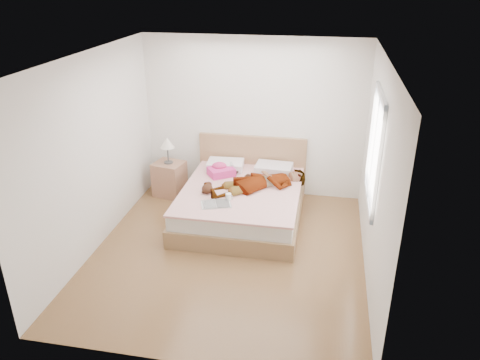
{
  "coord_description": "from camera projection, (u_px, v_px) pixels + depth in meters",
  "views": [
    {
      "loc": [
        1.16,
        -5.26,
        3.51
      ],
      "look_at": [
        0.0,
        0.85,
        0.7
      ],
      "focal_mm": 35.0,
      "sensor_mm": 36.0,
      "label": 1
    }
  ],
  "objects": [
    {
      "name": "ground",
      "position": [
        228.0,
        252.0,
        6.35
      ],
      "size": [
        4.0,
        4.0,
        0.0
      ],
      "primitive_type": "plane",
      "color": "#4C2C17",
      "rests_on": "ground"
    },
    {
      "name": "woman",
      "position": [
        259.0,
        179.0,
        7.03
      ],
      "size": [
        1.7,
        1.4,
        0.22
      ],
      "primitive_type": "imported",
      "rotation": [
        0.0,
        0.0,
        -0.99
      ],
      "color": "white",
      "rests_on": "bed"
    },
    {
      "name": "hair",
      "position": [
        228.0,
        170.0,
        7.56
      ],
      "size": [
        0.42,
        0.5,
        0.07
      ],
      "primitive_type": "ellipsoid",
      "rotation": [
        0.0,
        0.0,
        0.06
      ],
      "color": "black",
      "rests_on": "bed"
    },
    {
      "name": "phone",
      "position": [
        232.0,
        164.0,
        7.45
      ],
      "size": [
        0.08,
        0.09,
        0.05
      ],
      "primitive_type": "cube",
      "rotation": [
        0.44,
        0.0,
        0.58
      ],
      "color": "silver",
      "rests_on": "bed"
    },
    {
      "name": "room_shell",
      "position": [
        374.0,
        150.0,
        5.7
      ],
      "size": [
        4.0,
        4.0,
        4.0
      ],
      "color": "white",
      "rests_on": "ground"
    },
    {
      "name": "bed",
      "position": [
        242.0,
        200.0,
        7.16
      ],
      "size": [
        1.8,
        2.08,
        1.0
      ],
      "color": "olive",
      "rests_on": "ground"
    },
    {
      "name": "towel",
      "position": [
        221.0,
        170.0,
        7.43
      ],
      "size": [
        0.49,
        0.48,
        0.2
      ],
      "color": "#F14198",
      "rests_on": "bed"
    },
    {
      "name": "magazine",
      "position": [
        216.0,
        204.0,
        6.52
      ],
      "size": [
        0.48,
        0.39,
        0.02
      ],
      "color": "silver",
      "rests_on": "bed"
    },
    {
      "name": "coffee_mug",
      "position": [
        229.0,
        197.0,
        6.65
      ],
      "size": [
        0.13,
        0.11,
        0.09
      ],
      "color": "white",
      "rests_on": "bed"
    },
    {
      "name": "plush_toy",
      "position": [
        207.0,
        188.0,
        6.85
      ],
      "size": [
        0.18,
        0.26,
        0.14
      ],
      "color": "black",
      "rests_on": "bed"
    },
    {
      "name": "nightstand",
      "position": [
        169.0,
        176.0,
        7.85
      ],
      "size": [
        0.55,
        0.51,
        1.01
      ],
      "color": "brown",
      "rests_on": "ground"
    }
  ]
}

